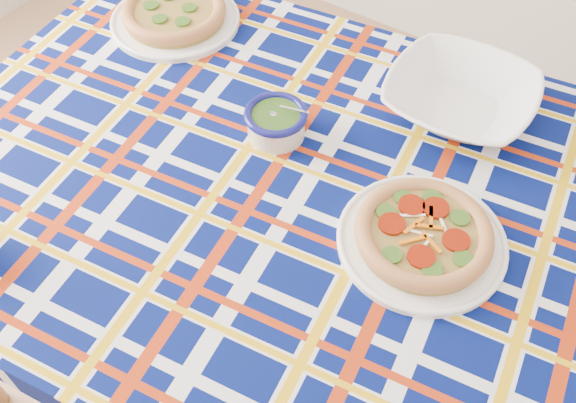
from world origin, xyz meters
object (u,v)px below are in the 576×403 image
Objects in this scene: main_focaccia_plate at (424,234)px; serving_bowl at (460,98)px; dining_table at (336,228)px; pesto_bowl at (276,121)px.

main_focaccia_plate is 0.36m from serving_bowl.
dining_table is 14.02× the size of pesto_bowl.
pesto_bowl reaches higher than main_focaccia_plate.
serving_bowl is at bearing 43.98° from pesto_bowl.
serving_bowl is at bearing 104.59° from main_focaccia_plate.
main_focaccia_plate is at bearing -12.53° from pesto_bowl.
pesto_bowl is at bearing -136.02° from serving_bowl.
main_focaccia_plate is (0.17, 0.00, 0.11)m from dining_table.
main_focaccia_plate is at bearing -7.42° from dining_table.
main_focaccia_plate is 2.41× the size of pesto_bowl.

